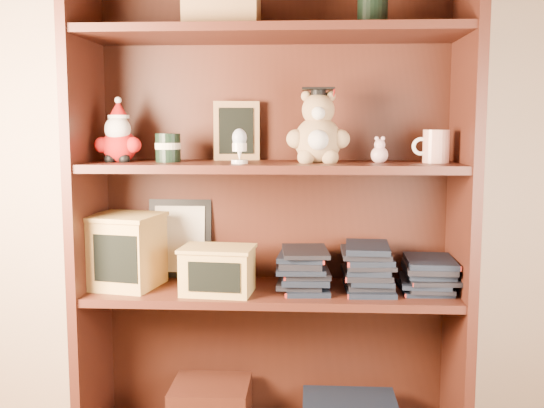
{
  "coord_description": "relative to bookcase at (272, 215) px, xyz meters",
  "views": [
    {
      "loc": [
        0.14,
        -0.66,
        1.06
      ],
      "look_at": [
        0.03,
        1.3,
        0.82
      ],
      "focal_mm": 42.0,
      "sensor_mm": 36.0,
      "label": 1
    }
  ],
  "objects": [
    {
      "name": "bookcase",
      "position": [
        0.0,
        0.0,
        0.0
      ],
      "size": [
        1.2,
        0.35,
        1.6
      ],
      "color": "#421C12",
      "rests_on": "ground"
    },
    {
      "name": "shelf_lower",
      "position": [
        0.0,
        -0.05,
        -0.24
      ],
      "size": [
        1.14,
        0.33,
        0.02
      ],
      "color": "#421C12",
      "rests_on": "ground"
    },
    {
      "name": "shelf_upper",
      "position": [
        0.0,
        -0.05,
        0.16
      ],
      "size": [
        1.14,
        0.33,
        0.02
      ],
      "color": "#421C12",
      "rests_on": "ground"
    },
    {
      "name": "santa_plush",
      "position": [
        -0.48,
        -0.06,
        0.25
      ],
      "size": [
        0.15,
        0.11,
        0.21
      ],
      "color": "#A50F0F",
      "rests_on": "shelf_upper"
    },
    {
      "name": "teachers_tin",
      "position": [
        -0.32,
        -0.05,
        0.22
      ],
      "size": [
        0.08,
        0.08,
        0.09
      ],
      "color": "black",
      "rests_on": "shelf_upper"
    },
    {
      "name": "chalkboard_plaque",
      "position": [
        -0.12,
        0.06,
        0.26
      ],
      "size": [
        0.15,
        0.09,
        0.19
      ],
      "color": "#9E7547",
      "rests_on": "shelf_upper"
    },
    {
      "name": "egg_cup",
      "position": [
        -0.09,
        -0.13,
        0.23
      ],
      "size": [
        0.05,
        0.05,
        0.1
      ],
      "color": "white",
      "rests_on": "shelf_upper"
    },
    {
      "name": "grad_teddy_bear",
      "position": [
        0.14,
        -0.06,
        0.26
      ],
      "size": [
        0.19,
        0.17,
        0.23
      ],
      "color": "tan",
      "rests_on": "shelf_upper"
    },
    {
      "name": "pink_figurine",
      "position": [
        0.33,
        -0.05,
        0.2
      ],
      "size": [
        0.05,
        0.05,
        0.08
      ],
      "color": "beige",
      "rests_on": "shelf_upper"
    },
    {
      "name": "teacher_mug",
      "position": [
        0.5,
        -0.05,
        0.22
      ],
      "size": [
        0.11,
        0.08,
        0.1
      ],
      "color": "silver",
      "rests_on": "shelf_upper"
    },
    {
      "name": "certificate_frame",
      "position": [
        -0.32,
        0.09,
        -0.1
      ],
      "size": [
        0.21,
        0.05,
        0.26
      ],
      "color": "black",
      "rests_on": "shelf_lower"
    },
    {
      "name": "treats_box",
      "position": [
        -0.47,
        -0.05,
        -0.11
      ],
      "size": [
        0.25,
        0.25,
        0.23
      ],
      "color": "tan",
      "rests_on": "shelf_lower"
    },
    {
      "name": "pencils_box",
      "position": [
        -0.16,
        -0.12,
        -0.15
      ],
      "size": [
        0.23,
        0.18,
        0.14
      ],
      "color": "tan",
      "rests_on": "shelf_lower"
    },
    {
      "name": "book_stack_left",
      "position": [
        0.1,
        -0.05,
        -0.16
      ],
      "size": [
        0.14,
        0.2,
        0.13
      ],
      "color": "black",
      "rests_on": "shelf_lower"
    },
    {
      "name": "book_stack_mid",
      "position": [
        0.31,
        -0.05,
        -0.16
      ],
      "size": [
        0.14,
        0.2,
        0.14
      ],
      "color": "black",
      "rests_on": "shelf_lower"
    },
    {
      "name": "book_stack_right",
      "position": [
        0.49,
        -0.05,
        -0.17
      ],
      "size": [
        0.14,
        0.2,
        0.11
      ],
      "color": "black",
      "rests_on": "shelf_lower"
    }
  ]
}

